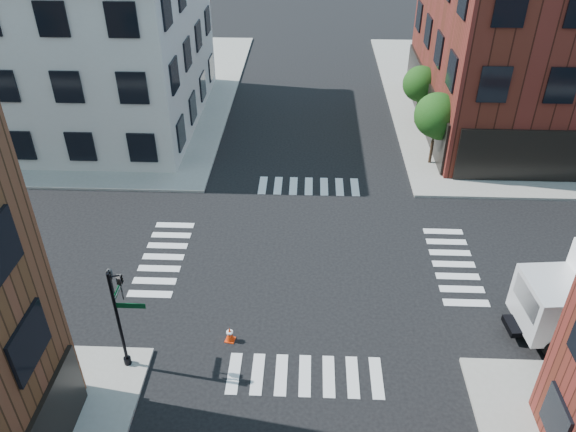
# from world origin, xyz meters

# --- Properties ---
(ground) EXTENTS (120.00, 120.00, 0.00)m
(ground) POSITION_xyz_m (0.00, 0.00, 0.00)
(ground) COLOR black
(ground) RESTS_ON ground
(sidewalk_nw) EXTENTS (30.00, 30.00, 0.15)m
(sidewalk_nw) POSITION_xyz_m (-21.00, 21.00, 0.07)
(sidewalk_nw) COLOR gray
(sidewalk_nw) RESTS_ON ground
(building_nw) EXTENTS (22.00, 16.00, 11.00)m
(building_nw) POSITION_xyz_m (-19.00, 16.00, 5.50)
(building_nw) COLOR beige
(building_nw) RESTS_ON ground
(tree_near) EXTENTS (2.69, 2.69, 4.49)m
(tree_near) POSITION_xyz_m (7.56, 9.98, 3.16)
(tree_near) COLOR black
(tree_near) RESTS_ON ground
(tree_far) EXTENTS (2.43, 2.43, 4.07)m
(tree_far) POSITION_xyz_m (7.56, 15.98, 2.87)
(tree_far) COLOR black
(tree_far) RESTS_ON ground
(signal_pole) EXTENTS (1.29, 1.24, 4.60)m
(signal_pole) POSITION_xyz_m (-6.72, -6.68, 2.86)
(signal_pole) COLOR black
(signal_pole) RESTS_ON ground
(traffic_cone) EXTENTS (0.44, 0.44, 0.69)m
(traffic_cone) POSITION_xyz_m (-3.05, -5.31, 0.33)
(traffic_cone) COLOR #EE350A
(traffic_cone) RESTS_ON ground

